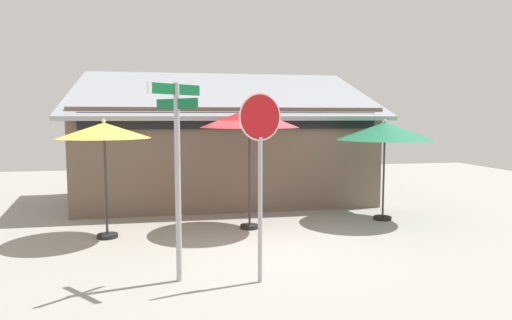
# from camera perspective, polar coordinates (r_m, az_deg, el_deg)

# --- Properties ---
(ground_plane) EXTENTS (28.00, 28.00, 0.10)m
(ground_plane) POSITION_cam_1_polar(r_m,az_deg,el_deg) (9.41, 2.07, -10.74)
(ground_plane) COLOR #9E9B93
(cafe_building) EXTENTS (8.92, 4.82, 4.12)m
(cafe_building) POSITION_cam_1_polar(r_m,az_deg,el_deg) (14.04, -3.99, 1.13)
(cafe_building) COLOR #705B4C
(cafe_building) RESTS_ON ground
(street_sign_post) EXTENTS (0.78, 0.74, 3.10)m
(street_sign_post) POSITION_cam_1_polar(r_m,az_deg,el_deg) (7.00, -9.98, -0.07)
(street_sign_post) COLOR #A8AAB2
(street_sign_post) RESTS_ON ground
(stop_sign) EXTENTS (0.69, 0.26, 2.94)m
(stop_sign) POSITION_cam_1_polar(r_m,az_deg,el_deg) (6.83, 0.53, 0.85)
(stop_sign) COLOR #A8AAB2
(stop_sign) RESTS_ON ground
(patio_umbrella_mustard_left) EXTENTS (1.93, 1.93, 2.53)m
(patio_umbrella_mustard_left) POSITION_cam_1_polar(r_m,az_deg,el_deg) (9.93, -18.75, 3.39)
(patio_umbrella_mustard_left) COLOR black
(patio_umbrella_mustard_left) RESTS_ON ground
(patio_umbrella_crimson_center) EXTENTS (2.26, 2.26, 2.84)m
(patio_umbrella_crimson_center) POSITION_cam_1_polar(r_m,az_deg,el_deg) (10.23, -0.84, 5.25)
(patio_umbrella_crimson_center) COLOR black
(patio_umbrella_crimson_center) RESTS_ON ground
(patio_umbrella_forest_green_right) EXTENTS (2.36, 2.36, 2.53)m
(patio_umbrella_forest_green_right) POSITION_cam_1_polar(r_m,az_deg,el_deg) (11.57, 16.06, 3.49)
(patio_umbrella_forest_green_right) COLOR black
(patio_umbrella_forest_green_right) RESTS_ON ground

